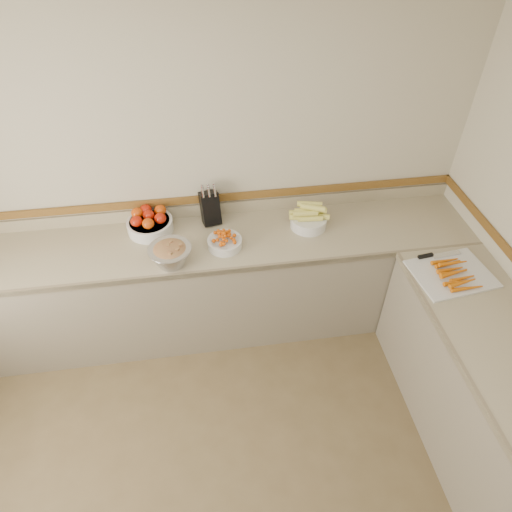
{
  "coord_description": "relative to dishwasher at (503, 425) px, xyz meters",
  "views": [
    {
      "loc": [
        0.02,
        -0.87,
        3.03
      ],
      "look_at": [
        0.35,
        1.35,
        1.0
      ],
      "focal_mm": 32.0,
      "sensor_mm": 36.0,
      "label": 1
    }
  ],
  "objects": [
    {
      "name": "back_wall",
      "position": [
        -1.69,
        1.75,
        0.87
      ],
      "size": [
        4.0,
        0.0,
        4.0
      ],
      "primitive_type": "plane",
      "rotation": [
        1.57,
        0.0,
        0.0
      ],
      "color": "#BAB299",
      "rests_on": "ground_plane"
    },
    {
      "name": "cherry_tomato_bowl",
      "position": [
        -1.53,
        1.34,
        0.51
      ],
      "size": [
        0.25,
        0.25,
        0.14
      ],
      "color": "silver",
      "rests_on": "counter_back"
    },
    {
      "name": "corn_bowl",
      "position": [
        -0.89,
        1.49,
        0.54
      ],
      "size": [
        0.3,
        0.27,
        0.2
      ],
      "color": "silver",
      "rests_on": "counter_back"
    },
    {
      "name": "cutting_board",
      "position": [
        -0.07,
        0.83,
        0.49
      ],
      "size": [
        0.55,
        0.46,
        0.07
      ],
      "color": "silver",
      "rests_on": "counter_right"
    },
    {
      "name": "dishwasher",
      "position": [
        0.0,
        0.0,
        0.0
      ],
      "size": [
        0.63,
        0.6,
        0.84
      ],
      "color": "silver",
      "rests_on": "ground_plane"
    },
    {
      "name": "counter_back",
      "position": [
        -1.69,
        1.43,
        0.02
      ],
      "size": [
        4.0,
        0.65,
        1.08
      ],
      "color": "tan",
      "rests_on": "ground_plane"
    },
    {
      "name": "rhubarb_bowl",
      "position": [
        -1.91,
        1.22,
        0.55
      ],
      "size": [
        0.29,
        0.29,
        0.17
      ],
      "color": "#B2B2BA",
      "rests_on": "counter_back"
    },
    {
      "name": "tomato_bowl",
      "position": [
        -2.06,
        1.61,
        0.54
      ],
      "size": [
        0.34,
        0.34,
        0.17
      ],
      "color": "silver",
      "rests_on": "counter_back"
    },
    {
      "name": "knife_block",
      "position": [
        -1.61,
        1.65,
        0.6
      ],
      "size": [
        0.16,
        0.18,
        0.32
      ],
      "color": "black",
      "rests_on": "counter_back"
    }
  ]
}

